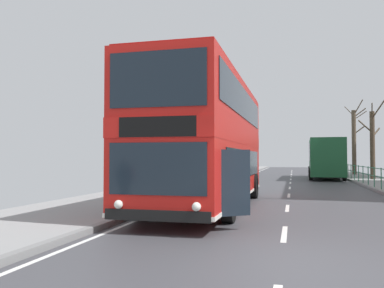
# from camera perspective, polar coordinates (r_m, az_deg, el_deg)

# --- Properties ---
(ground) EXTENTS (15.80, 140.00, 0.20)m
(ground) POSITION_cam_1_polar(r_m,az_deg,el_deg) (7.09, 6.32, -15.57)
(ground) COLOR #404045
(double_decker_bus_main) EXTENTS (3.28, 11.03, 4.36)m
(double_decker_bus_main) POSITION_cam_1_polar(r_m,az_deg,el_deg) (14.17, 2.29, 0.37)
(double_decker_bus_main) COLOR red
(double_decker_bus_main) RESTS_ON ground
(background_bus_far_lane) EXTENTS (2.86, 9.84, 3.19)m
(background_bus_far_lane) POSITION_cam_1_polar(r_m,az_deg,el_deg) (35.33, 18.20, -1.81)
(background_bus_far_lane) COLOR #19512D
(background_bus_far_lane) RESTS_ON ground
(bare_tree_far_00) EXTENTS (1.76, 2.58, 5.94)m
(bare_tree_far_00) POSITION_cam_1_polar(r_m,az_deg,el_deg) (33.02, 24.01, 0.16)
(bare_tree_far_00) COLOR #4C3D2D
(bare_tree_far_00) RESTS_ON ground
(bare_tree_far_01) EXTENTS (2.06, 0.67, 7.10)m
(bare_tree_far_01) POSITION_cam_1_polar(r_m,az_deg,el_deg) (41.75, 21.81, 0.42)
(bare_tree_far_01) COLOR brown
(bare_tree_far_01) RESTS_ON ground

